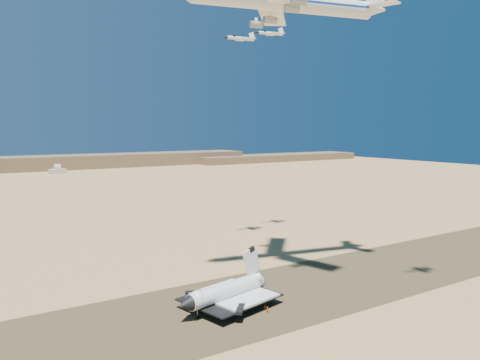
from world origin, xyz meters
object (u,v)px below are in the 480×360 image
crew_b (265,307)px  crew_a (268,310)px  chase_jet_d (270,33)px  shuttle (226,293)px  carrier_747 (279,2)px  chase_jet_c (240,38)px  crew_c (256,306)px

crew_b → crew_a: bearing=157.1°
crew_a → chase_jet_d: size_ratio=0.12×
crew_a → crew_b: crew_a is taller
shuttle → carrier_747: carrier_747 is taller
chase_jet_c → chase_jet_d: chase_jet_d is taller
crew_b → chase_jet_c: (35.79, 70.28, 94.10)m
crew_b → chase_jet_c: bearing=-33.0°
crew_b → crew_c: (-1.93, 1.91, 0.07)m
crew_a → crew_b: (0.73, 2.41, -0.09)m
crew_b → crew_c: size_ratio=0.93×
shuttle → crew_c: bearing=-52.3°
crew_c → chase_jet_c: size_ratio=0.11×
crew_c → chase_jet_d: (59.28, 75.13, 99.63)m
carrier_747 → chase_jet_d: 70.03m
crew_c → carrier_747: bearing=-85.7°
carrier_747 → crew_b: 99.81m
carrier_747 → crew_c: carrier_747 is taller
crew_a → chase_jet_d: bearing=-30.9°
crew_b → chase_jet_c: chase_jet_c is taller
shuttle → chase_jet_c: chase_jet_c is taller
crew_b → chase_jet_c: 122.79m
shuttle → crew_b: 12.63m
crew_c → chase_jet_c: (37.72, 68.38, 94.04)m
crew_b → chase_jet_d: 138.43m
shuttle → chase_jet_d: chase_jet_d is taller
shuttle → chase_jet_d: (66.52, 69.21, 95.97)m
shuttle → crew_b: size_ratio=20.45×
carrier_747 → crew_c: 99.79m
carrier_747 → chase_jet_d: size_ratio=4.92×
chase_jet_c → crew_a: bearing=-108.3°
crew_a → crew_c: crew_a is taller
shuttle → crew_b: shuttle is taller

